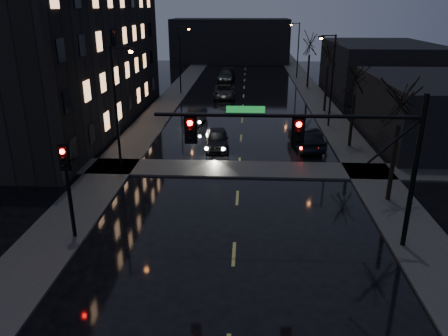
# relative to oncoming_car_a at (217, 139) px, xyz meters

# --- Properties ---
(sidewalk_left) EXTENTS (3.00, 140.00, 0.12)m
(sidewalk_left) POSITION_rel_oncoming_car_a_xyz_m (-6.70, 11.81, -0.68)
(sidewalk_left) COLOR #2D2D2B
(sidewalk_left) RESTS_ON ground
(sidewalk_right) EXTENTS (3.00, 140.00, 0.12)m
(sidewalk_right) POSITION_rel_oncoming_car_a_xyz_m (10.30, 11.81, -0.68)
(sidewalk_right) COLOR #2D2D2B
(sidewalk_right) RESTS_ON ground
(sidewalk_cross) EXTENTS (40.00, 3.00, 0.12)m
(sidewalk_cross) POSITION_rel_oncoming_car_a_xyz_m (1.80, -4.69, -0.68)
(sidewalk_cross) COLOR #2D2D2B
(sidewalk_cross) RESTS_ON ground
(apartment_block) EXTENTS (12.00, 30.00, 12.00)m
(apartment_block) POSITION_rel_oncoming_car_a_xyz_m (-14.70, 6.81, 5.26)
(apartment_block) COLOR black
(apartment_block) RESTS_ON ground
(commercial_right_near) EXTENTS (10.00, 14.00, 5.00)m
(commercial_right_near) POSITION_rel_oncoming_car_a_xyz_m (17.30, 2.81, 1.76)
(commercial_right_near) COLOR black
(commercial_right_near) RESTS_ON ground
(commercial_right_far) EXTENTS (12.00, 18.00, 6.00)m
(commercial_right_far) POSITION_rel_oncoming_car_a_xyz_m (18.80, 24.81, 2.26)
(commercial_right_far) COLOR black
(commercial_right_far) RESTS_ON ground
(far_block) EXTENTS (22.00, 10.00, 8.00)m
(far_block) POSITION_rel_oncoming_car_a_xyz_m (-1.20, 54.81, 3.26)
(far_block) COLOR black
(far_block) RESTS_ON ground
(signal_mast) EXTENTS (11.11, 0.41, 7.00)m
(signal_mast) POSITION_rel_oncoming_car_a_xyz_m (5.65, -14.19, 4.13)
(signal_mast) COLOR black
(signal_mast) RESTS_ON ground
(signal_pole_left) EXTENTS (0.35, 0.41, 4.53)m
(signal_pole_left) POSITION_rel_oncoming_car_a_xyz_m (-5.70, -14.20, 2.27)
(signal_pole_left) COLOR black
(signal_pole_left) RESTS_ON ground
(tree_near) EXTENTS (3.52, 3.52, 8.08)m
(tree_near) POSITION_rel_oncoming_car_a_xyz_m (10.20, -9.19, 5.48)
(tree_near) COLOR black
(tree_near) RESTS_ON ground
(tree_mid_a) EXTENTS (3.30, 3.30, 7.58)m
(tree_mid_a) POSITION_rel_oncoming_car_a_xyz_m (10.20, 0.81, 5.09)
(tree_mid_a) COLOR black
(tree_mid_a) RESTS_ON ground
(tree_mid_b) EXTENTS (3.74, 3.74, 8.59)m
(tree_mid_b) POSITION_rel_oncoming_car_a_xyz_m (10.20, 12.81, 5.87)
(tree_mid_b) COLOR black
(tree_mid_b) RESTS_ON ground
(tree_far) EXTENTS (3.43, 3.43, 7.88)m
(tree_far) POSITION_rel_oncoming_car_a_xyz_m (10.20, 26.81, 5.32)
(tree_far) COLOR black
(tree_far) RESTS_ON ground
(streetlight_l_near) EXTENTS (1.53, 0.28, 8.00)m
(streetlight_l_near) POSITION_rel_oncoming_car_a_xyz_m (-5.78, -5.19, 4.04)
(streetlight_l_near) COLOR black
(streetlight_l_near) RESTS_ON ground
(streetlight_l_far) EXTENTS (1.53, 0.28, 8.00)m
(streetlight_l_far) POSITION_rel_oncoming_car_a_xyz_m (-5.78, 21.81, 4.04)
(streetlight_l_far) COLOR black
(streetlight_l_far) RESTS_ON ground
(streetlight_r_mid) EXTENTS (1.53, 0.28, 8.00)m
(streetlight_r_mid) POSITION_rel_oncoming_car_a_xyz_m (9.38, 6.81, 4.04)
(streetlight_r_mid) COLOR black
(streetlight_r_mid) RESTS_ON ground
(streetlight_r_far) EXTENTS (1.53, 0.28, 8.00)m
(streetlight_r_far) POSITION_rel_oncoming_car_a_xyz_m (9.38, 34.81, 4.04)
(streetlight_r_far) COLOR black
(streetlight_r_far) RESTS_ON ground
(oncoming_car_a) EXTENTS (2.11, 4.46, 1.47)m
(oncoming_car_a) POSITION_rel_oncoming_car_a_xyz_m (0.00, 0.00, 0.00)
(oncoming_car_a) COLOR black
(oncoming_car_a) RESTS_ON ground
(oncoming_car_b) EXTENTS (1.89, 4.20, 1.34)m
(oncoming_car_b) POSITION_rel_oncoming_car_a_xyz_m (-2.50, 7.53, -0.07)
(oncoming_car_b) COLOR black
(oncoming_car_b) RESTS_ON ground
(oncoming_car_c) EXTENTS (2.63, 5.50, 1.51)m
(oncoming_car_c) POSITION_rel_oncoming_car_a_xyz_m (-0.43, 19.56, 0.02)
(oncoming_car_c) COLOR black
(oncoming_car_c) RESTS_ON ground
(oncoming_car_d) EXTENTS (2.72, 5.76, 1.62)m
(oncoming_car_d) POSITION_rel_oncoming_car_a_xyz_m (-0.85, 31.87, 0.08)
(oncoming_car_d) COLOR black
(oncoming_car_d) RESTS_ON ground
(lead_car) EXTENTS (2.34, 5.03, 1.60)m
(lead_car) POSITION_rel_oncoming_car_a_xyz_m (6.76, 0.29, 0.06)
(lead_car) COLOR black
(lead_car) RESTS_ON ground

